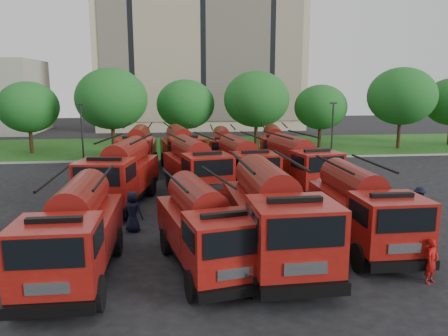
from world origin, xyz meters
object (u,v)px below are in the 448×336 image
Objects in this scene: fire_truck_4 at (121,174)px; fire_truck_11 at (274,147)px; fire_truck_2 at (273,215)px; firefighter_1 at (286,292)px; fire_truck_0 at (75,231)px; firefighter_3 at (418,220)px; fire_truck_8 at (138,149)px; fire_truck_1 at (204,227)px; fire_truck_9 at (181,149)px; fire_truck_5 at (196,167)px; firefighter_4 at (134,231)px; firefighter_5 at (299,192)px; fire_truck_10 at (223,149)px; fire_truck_6 at (243,165)px; firefighter_0 at (430,282)px; fire_truck_7 at (298,164)px; fire_truck_3 at (362,208)px; firefighter_2 at (392,268)px.

fire_truck_4 is 15.05m from fire_truck_11.
fire_truck_2 is 3.22m from firefighter_1.
fire_truck_0 reaches higher than firefighter_3.
fire_truck_1 is at bearing -77.68° from fire_truck_8.
fire_truck_11 is at bearing -5.59° from fire_truck_9.
fire_truck_9 is at bearing 82.15° from fire_truck_5.
firefighter_4 is 11.76m from firefighter_5.
fire_truck_10 is 4.28× the size of firefighter_5.
fire_truck_10 is 3.75× the size of firefighter_1.
fire_truck_6 reaches higher than firefighter_0.
fire_truck_1 is 0.92× the size of fire_truck_7.
fire_truck_9 is 4.05× the size of firefighter_4.
fire_truck_10 is (2.61, 7.97, -0.10)m from fire_truck_5.
fire_truck_6 reaches higher than fire_truck_10.
fire_truck_8 is 0.97× the size of fire_truck_9.
fire_truck_9 reaches higher than fire_truck_1.
firefighter_0 is 7.48m from firefighter_3.
fire_truck_2 is 1.08× the size of fire_truck_11.
fire_truck_3 is 4.12m from firefighter_0.
fire_truck_9 reaches higher than firefighter_0.
fire_truck_1 is 1.01× the size of fire_truck_10.
fire_truck_11 is 4.35× the size of firefighter_3.
fire_truck_9 is 21.59m from firefighter_1.
fire_truck_6 is at bearing -107.45° from fire_truck_11.
fire_truck_2 is 18.92m from fire_truck_9.
fire_truck_0 is at bearing -171.72° from fire_truck_3.
fire_truck_4 is 1.08× the size of fire_truck_11.
fire_truck_8 is (-7.13, 7.58, 0.02)m from fire_truck_6.
fire_truck_10 reaches higher than firefighter_3.
fire_truck_10 is 16.87m from firefighter_3.
firefighter_1 is at bearing -101.26° from fire_truck_6.
fire_truck_6 is at bearing -25.30° from firefighter_5.
fire_truck_11 is at bearing 84.49° from firefighter_1.
fire_truck_9 is 4.91× the size of firefighter_0.
fire_truck_7 reaches higher than firefighter_1.
fire_truck_8 is 22.45m from firefighter_1.
fire_truck_7 is 13.14m from fire_truck_8.
fire_truck_8 reaches higher than firefighter_2.
fire_truck_9 is 1.09× the size of fire_truck_10.
fire_truck_5 is at bearing -61.94° from fire_truck_8.
firefighter_2 is at bearing -73.98° from fire_truck_5.
fire_truck_6 is (7.32, 2.33, -0.10)m from fire_truck_4.
fire_truck_9 is (-3.10, 18.66, -0.12)m from fire_truck_2.
fire_truck_7 is at bearing -92.01° from firefighter_3.
fire_truck_6 is 14.00m from firefighter_1.
fire_truck_9 is at bearing 97.78° from fire_truck_2.
firefighter_5 is (11.35, 11.12, -1.65)m from fire_truck_0.
fire_truck_8 reaches higher than firefighter_1.
firefighter_1 reaches higher than firefighter_5.
firefighter_2 is at bearing -99.91° from fire_truck_7.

